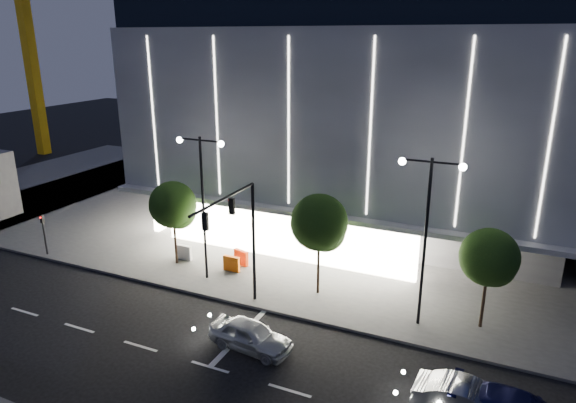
% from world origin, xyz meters
% --- Properties ---
extents(ground, '(160.00, 160.00, 0.00)m').
position_xyz_m(ground, '(0.00, 0.00, 0.00)').
color(ground, black).
rests_on(ground, ground).
extents(sidewalk_museum, '(70.00, 40.00, 0.15)m').
position_xyz_m(sidewalk_museum, '(5.00, 24.00, 0.07)').
color(sidewalk_museum, '#474747').
rests_on(sidewalk_museum, ground).
extents(museum, '(30.00, 25.80, 18.00)m').
position_xyz_m(museum, '(2.98, 22.31, 9.27)').
color(museum, '#4C4C51').
rests_on(museum, ground).
extents(traffic_mast, '(0.33, 5.89, 7.07)m').
position_xyz_m(traffic_mast, '(1.00, 3.34, 5.03)').
color(traffic_mast, black).
rests_on(traffic_mast, ground).
extents(street_lamp_west, '(3.16, 0.36, 9.00)m').
position_xyz_m(street_lamp_west, '(-3.00, 6.00, 5.96)').
color(street_lamp_west, black).
rests_on(street_lamp_west, ground).
extents(street_lamp_east, '(3.16, 0.36, 9.00)m').
position_xyz_m(street_lamp_east, '(10.00, 6.00, 5.96)').
color(street_lamp_east, black).
rests_on(street_lamp_east, ground).
extents(ped_signal_far, '(0.22, 0.24, 3.00)m').
position_xyz_m(ped_signal_far, '(-15.00, 4.50, 1.89)').
color(ped_signal_far, black).
rests_on(ped_signal_far, ground).
extents(tree_left, '(3.02, 3.02, 5.72)m').
position_xyz_m(tree_left, '(-5.97, 7.02, 4.03)').
color(tree_left, black).
rests_on(tree_left, ground).
extents(tree_mid, '(3.25, 3.25, 6.15)m').
position_xyz_m(tree_mid, '(4.03, 7.02, 4.33)').
color(tree_mid, black).
rests_on(tree_mid, ground).
extents(tree_right, '(2.91, 2.91, 5.51)m').
position_xyz_m(tree_right, '(13.03, 7.02, 3.88)').
color(tree_right, black).
rests_on(tree_right, ground).
extents(car_lead, '(4.39, 2.15, 1.44)m').
position_xyz_m(car_lead, '(3.00, 0.57, 0.72)').
color(car_lead, '#B7BCC0').
rests_on(car_lead, ground).
extents(car_second, '(4.54, 1.80, 1.47)m').
position_xyz_m(car_second, '(13.17, -0.05, 0.73)').
color(car_second, '#9EA1A5').
rests_on(car_second, ground).
extents(barrier_a, '(1.10, 0.25, 1.00)m').
position_xyz_m(barrier_a, '(-2.06, 7.44, 0.65)').
color(barrier_a, orange).
rests_on(barrier_a, sidewalk_museum).
extents(barrier_b, '(1.10, 0.27, 1.00)m').
position_xyz_m(barrier_b, '(-5.86, 7.68, 0.65)').
color(barrier_b, silver).
rests_on(barrier_b, sidewalk_museum).
extents(barrier_c, '(1.13, 0.55, 1.00)m').
position_xyz_m(barrier_c, '(-1.98, 8.55, 0.65)').
color(barrier_c, red).
rests_on(barrier_c, sidewalk_museum).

